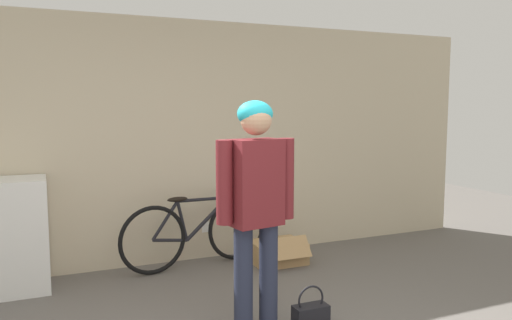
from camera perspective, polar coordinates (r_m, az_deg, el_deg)
The scene contains 5 objects.
wall_back at distance 5.36m, azimuth -11.62°, elevation 1.91°, with size 8.00×0.07×2.60m.
person at distance 3.59m, azimuth -0.01°, elevation -4.14°, with size 0.60×0.28×1.73m.
bicycle at distance 5.32m, azimuth -6.78°, elevation -8.13°, with size 1.66×0.46×0.78m.
handbag at distance 3.99m, azimuth 6.27°, elevation -17.21°, with size 0.27×0.13×0.34m.
cardboard_box at distance 5.49m, azimuth 2.47°, elevation -10.46°, with size 0.55×0.54×0.32m.
Camera 1 is at (-1.08, -2.32, 1.69)m, focal length 35.00 mm.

